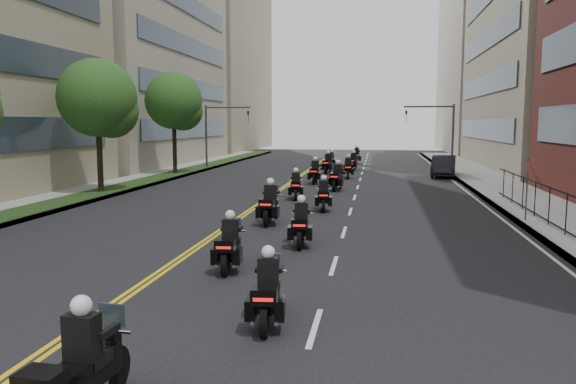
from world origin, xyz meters
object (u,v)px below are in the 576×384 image
Objects in this scene: motorcycle_1 at (268,294)px; motorcycle_9 at (348,169)px; motorcycle_11 at (353,162)px; motorcycle_6 at (296,187)px; motorcycle_13 at (357,156)px; motorcycle_5 at (324,197)px; motorcycle_2 at (230,247)px; motorcycle_3 at (301,226)px; motorcycle_12 at (332,160)px; parked_sedan at (444,166)px; motorcycle_7 at (337,178)px; motorcycle_8 at (315,173)px; motorcycle_0 at (78,373)px; motorcycle_10 at (328,164)px; motorcycle_4 at (270,206)px.

motorcycle_9 is (0.05, 30.69, 0.06)m from motorcycle_1.
motorcycle_11 is (0.07, 7.32, -0.02)m from motorcycle_9.
motorcycle_13 is (2.28, 26.80, 0.07)m from motorcycle_6.
motorcycle_2 is at bearing -103.25° from motorcycle_5.
motorcycle_12 is at bearing 88.91° from motorcycle_3.
motorcycle_11 is (2.26, 19.19, 0.02)m from motorcycle_6.
motorcycle_11 is 7.61m from motorcycle_13.
motorcycle_5 is at bearing -71.06° from motorcycle_6.
motorcycle_12 is 12.85m from parked_sedan.
motorcycle_7 is at bearing -88.15° from motorcycle_12.
motorcycle_8 is at bearing 122.91° from motorcycle_7.
motorcycle_1 is 0.45× the size of parked_sedan.
motorcycle_11 reaches higher than motorcycle_3.
motorcycle_7 reaches higher than motorcycle_2.
motorcycle_13 is at bearing 77.57° from motorcycle_6.
motorcycle_11 is 4.53m from motorcycle_12.
motorcycle_12 is at bearing 82.29° from motorcycle_6.
motorcycle_6 is 0.90× the size of motorcycle_13.
motorcycle_11 is (1.97, 42.09, -0.01)m from motorcycle_0.
motorcycle_5 is at bearing 85.55° from motorcycle_1.
motorcycle_8 reaches higher than motorcycle_6.
parked_sedan is at bearing 33.65° from motorcycle_8.
motorcycle_1 is at bearing -91.07° from motorcycle_6.
motorcycle_7 is 11.49m from motorcycle_10.
motorcycle_13 reaches higher than parked_sedan.
motorcycle_9 is (2.20, 11.87, 0.04)m from motorcycle_6.
motorcycle_4 is 30.64m from motorcycle_12.
motorcycle_1 is at bearing -80.77° from motorcycle_4.
parked_sedan is at bearing 65.42° from motorcycle_4.
motorcycle_12 is at bearing 87.27° from motorcycle_1.
motorcycle_9 is (0.35, 15.57, 0.05)m from motorcycle_5.
motorcycle_4 is at bearing -97.46° from motorcycle_6.
motorcycle_0 is 0.94× the size of motorcycle_13.
motorcycle_5 is 22.90m from motorcycle_11.
motorcycle_7 reaches higher than motorcycle_9.
motorcycle_10 is at bearing 87.39° from motorcycle_1.
motorcycle_10 reaches higher than motorcycle_5.
motorcycle_12 is (-2.13, 11.27, -0.10)m from motorcycle_9.
motorcycle_0 is 27.19m from motorcycle_7.
motorcycle_10 is at bearing 84.79° from motorcycle_2.
motorcycle_7 reaches higher than motorcycle_0.
motorcycle_11 is at bearing 75.71° from motorcycle_6.
motorcycle_11 is 0.48× the size of parked_sedan.
motorcycle_3 is 30.53m from motorcycle_11.
motorcycle_8 is at bearing -92.48° from motorcycle_11.
motorcycle_6 is 19.32m from motorcycle_11.
motorcycle_7 is (-0.21, 23.06, 0.10)m from motorcycle_1.
motorcycle_4 reaches higher than motorcycle_13.
motorcycle_2 is at bearing -118.29° from motorcycle_3.
motorcycle_13 is (1.99, 49.70, 0.04)m from motorcycle_0.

